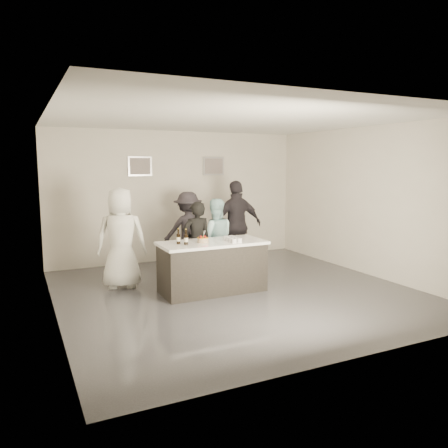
# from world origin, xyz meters

# --- Properties ---
(floor) EXTENTS (6.00, 6.00, 0.00)m
(floor) POSITION_xyz_m (0.00, 0.00, 0.00)
(floor) COLOR #3D3D42
(floor) RESTS_ON ground
(ceiling) EXTENTS (6.00, 6.00, 0.00)m
(ceiling) POSITION_xyz_m (0.00, 0.00, 3.00)
(ceiling) COLOR white
(wall_back) EXTENTS (6.00, 0.04, 3.00)m
(wall_back) POSITION_xyz_m (0.00, 3.00, 1.50)
(wall_back) COLOR beige
(wall_back) RESTS_ON ground
(wall_front) EXTENTS (6.00, 0.04, 3.00)m
(wall_front) POSITION_xyz_m (0.00, -3.00, 1.50)
(wall_front) COLOR beige
(wall_front) RESTS_ON ground
(wall_left) EXTENTS (0.04, 6.00, 3.00)m
(wall_left) POSITION_xyz_m (-3.00, 0.00, 1.50)
(wall_left) COLOR beige
(wall_left) RESTS_ON ground
(wall_right) EXTENTS (0.04, 6.00, 3.00)m
(wall_right) POSITION_xyz_m (3.00, 0.00, 1.50)
(wall_right) COLOR beige
(wall_right) RESTS_ON ground
(picture_left) EXTENTS (0.54, 0.04, 0.44)m
(picture_left) POSITION_xyz_m (-0.90, 2.97, 2.20)
(picture_left) COLOR #B2B2B7
(picture_left) RESTS_ON wall_back
(picture_right) EXTENTS (0.54, 0.04, 0.44)m
(picture_right) POSITION_xyz_m (0.90, 2.97, 2.20)
(picture_right) COLOR #B2B2B7
(picture_right) RESTS_ON wall_back
(bar_counter) EXTENTS (1.86, 0.86, 0.90)m
(bar_counter) POSITION_xyz_m (-0.38, 0.19, 0.45)
(bar_counter) COLOR white
(bar_counter) RESTS_ON ground
(cake) EXTENTS (0.19, 0.19, 0.08)m
(cake) POSITION_xyz_m (-0.56, 0.18, 0.94)
(cake) COLOR orange
(cake) RESTS_ON bar_counter
(beer_bottle_a) EXTENTS (0.07, 0.07, 0.26)m
(beer_bottle_a) POSITION_xyz_m (-0.99, 0.22, 1.03)
(beer_bottle_a) COLOR black
(beer_bottle_a) RESTS_ON bar_counter
(beer_bottle_b) EXTENTS (0.07, 0.07, 0.26)m
(beer_bottle_b) POSITION_xyz_m (-0.90, 0.10, 1.03)
(beer_bottle_b) COLOR black
(beer_bottle_b) RESTS_ON bar_counter
(tumbler_cluster) EXTENTS (0.19, 0.40, 0.08)m
(tumbler_cluster) POSITION_xyz_m (-0.04, 0.06, 0.94)
(tumbler_cluster) COLOR gold
(tumbler_cluster) RESTS_ON bar_counter
(candles) EXTENTS (0.24, 0.08, 0.01)m
(candles) POSITION_xyz_m (-0.71, -0.16, 0.90)
(candles) COLOR pink
(candles) RESTS_ON bar_counter
(person_main_black) EXTENTS (0.57, 0.38, 1.55)m
(person_main_black) POSITION_xyz_m (-0.38, 0.90, 0.78)
(person_main_black) COLOR black
(person_main_black) RESTS_ON ground
(person_main_blue) EXTENTS (0.91, 0.80, 1.57)m
(person_main_blue) POSITION_xyz_m (0.09, 1.10, 0.79)
(person_main_blue) COLOR #B8ECF1
(person_main_blue) RESTS_ON ground
(person_guest_left) EXTENTS (1.03, 0.82, 1.84)m
(person_guest_left) POSITION_xyz_m (-1.76, 1.15, 0.92)
(person_guest_left) COLOR white
(person_guest_left) RESTS_ON ground
(person_guest_right) EXTENTS (1.14, 0.52, 1.90)m
(person_guest_right) POSITION_xyz_m (0.80, 1.53, 0.95)
(person_guest_right) COLOR #252228
(person_guest_right) RESTS_ON ground
(person_guest_back) EXTENTS (1.14, 0.75, 1.66)m
(person_guest_back) POSITION_xyz_m (-0.12, 2.05, 0.83)
(person_guest_back) COLOR #29262C
(person_guest_back) RESTS_ON ground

